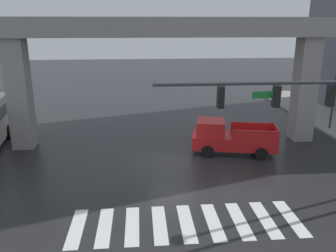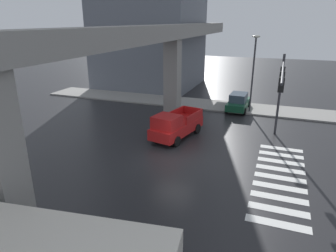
{
  "view_description": "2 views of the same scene",
  "coord_description": "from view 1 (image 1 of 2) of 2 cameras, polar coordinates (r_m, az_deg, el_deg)",
  "views": [
    {
      "loc": [
        -1.79,
        -18.57,
        7.82
      ],
      "look_at": [
        -0.17,
        0.54,
        2.05
      ],
      "focal_mm": 36.8,
      "sensor_mm": 36.0,
      "label": 1
    },
    {
      "loc": [
        -16.5,
        -5.77,
        8.48
      ],
      "look_at": [
        -0.64,
        0.16,
        2.54
      ],
      "focal_mm": 32.24,
      "sensor_mm": 36.0,
      "label": 2
    }
  ],
  "objects": [
    {
      "name": "crosswalk_stripes",
      "position": [
        14.56,
        3.09,
        -15.74
      ],
      "size": [
        9.35,
        2.8,
        0.01
      ],
      "color": "silver",
      "rests_on": "ground"
    },
    {
      "name": "pickup_truck",
      "position": [
        21.64,
        10.07,
        -1.93
      ],
      "size": [
        5.38,
        2.9,
        2.08
      ],
      "color": "red",
      "rests_on": "ground"
    },
    {
      "name": "elevated_overpass",
      "position": [
        22.12,
        -0.21,
        14.34
      ],
      "size": [
        55.09,
        1.83,
        8.16
      ],
      "color": "gray",
      "rests_on": "ground"
    },
    {
      "name": "ground_plane",
      "position": [
        20.23,
        0.6,
        -6.0
      ],
      "size": [
        120.0,
        120.0,
        0.0
      ],
      "primitive_type": "plane",
      "color": "#232326"
    },
    {
      "name": "traffic_signal_mast",
      "position": [
        14.61,
        21.49,
        2.68
      ],
      "size": [
        8.69,
        0.32,
        6.2
      ],
      "color": "#38383D",
      "rests_on": "ground"
    }
  ]
}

